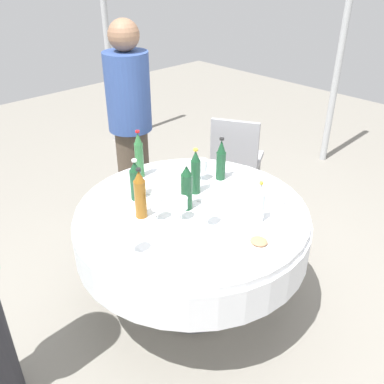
{
  "coord_description": "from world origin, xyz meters",
  "views": [
    {
      "loc": [
        1.52,
        -1.46,
        2.07
      ],
      "look_at": [
        0.0,
        0.0,
        0.85
      ],
      "focal_mm": 39.71,
      "sensor_mm": 36.0,
      "label": 1
    }
  ],
  "objects_px": {
    "plate_west": "(269,199)",
    "person_near": "(130,124)",
    "dining_table": "(192,229)",
    "bottle_green_east": "(139,155)",
    "bottle_clear_far": "(260,203)",
    "wine_glass_outer": "(202,166)",
    "wine_glass_right": "(157,204)",
    "wine_glass_south": "(181,204)",
    "bottle_amber_left": "(140,195)",
    "chair_east": "(236,156)",
    "bottle_dark_green_south": "(196,173)",
    "wine_glass_far": "(208,208)",
    "bottle_dark_green_near": "(136,181)",
    "plate_outer": "(259,243)",
    "bottle_dark_green_north": "(187,188)",
    "bottle_dark_green_right": "(221,160)",
    "plate_front": "(159,185)",
    "wine_glass_east": "(133,234)"
  },
  "relations": [
    {
      "from": "bottle_dark_green_near",
      "to": "wine_glass_right",
      "type": "height_order",
      "value": "bottle_dark_green_near"
    },
    {
      "from": "bottle_green_east",
      "to": "wine_glass_south",
      "type": "distance_m",
      "value": 0.6
    },
    {
      "from": "wine_glass_south",
      "to": "bottle_dark_green_right",
      "type": "bearing_deg",
      "value": 109.22
    },
    {
      "from": "bottle_dark_green_right",
      "to": "wine_glass_south",
      "type": "bearing_deg",
      "value": -70.78
    },
    {
      "from": "bottle_dark_green_north",
      "to": "plate_outer",
      "type": "relative_size",
      "value": 1.4
    },
    {
      "from": "plate_outer",
      "to": "bottle_dark_green_north",
      "type": "bearing_deg",
      "value": -177.34
    },
    {
      "from": "bottle_dark_green_north",
      "to": "plate_front",
      "type": "height_order",
      "value": "bottle_dark_green_north"
    },
    {
      "from": "bottle_amber_left",
      "to": "chair_east",
      "type": "bearing_deg",
      "value": 108.8
    },
    {
      "from": "bottle_amber_left",
      "to": "wine_glass_east",
      "type": "bearing_deg",
      "value": -44.45
    },
    {
      "from": "bottle_green_east",
      "to": "wine_glass_right",
      "type": "height_order",
      "value": "bottle_green_east"
    },
    {
      "from": "bottle_clear_far",
      "to": "wine_glass_south",
      "type": "distance_m",
      "value": 0.43
    },
    {
      "from": "bottle_dark_green_near",
      "to": "plate_west",
      "type": "relative_size",
      "value": 1.32
    },
    {
      "from": "bottle_dark_green_right",
      "to": "plate_front",
      "type": "height_order",
      "value": "bottle_dark_green_right"
    },
    {
      "from": "dining_table",
      "to": "person_near",
      "type": "relative_size",
      "value": 0.85
    },
    {
      "from": "wine_glass_far",
      "to": "bottle_clear_far",
      "type": "bearing_deg",
      "value": 54.4
    },
    {
      "from": "bottle_green_east",
      "to": "wine_glass_south",
      "type": "height_order",
      "value": "bottle_green_east"
    },
    {
      "from": "bottle_clear_far",
      "to": "bottle_amber_left",
      "type": "bearing_deg",
      "value": -137.59
    },
    {
      "from": "bottle_green_east",
      "to": "wine_glass_right",
      "type": "distance_m",
      "value": 0.55
    },
    {
      "from": "plate_front",
      "to": "chair_east",
      "type": "xyz_separation_m",
      "value": [
        -0.27,
        1.08,
        -0.23
      ]
    },
    {
      "from": "dining_table",
      "to": "bottle_amber_left",
      "type": "height_order",
      "value": "bottle_amber_left"
    },
    {
      "from": "dining_table",
      "to": "bottle_clear_far",
      "type": "bearing_deg",
      "value": 27.46
    },
    {
      "from": "bottle_dark_green_near",
      "to": "wine_glass_far",
      "type": "bearing_deg",
      "value": 12.51
    },
    {
      "from": "plate_outer",
      "to": "bottle_dark_green_near",
      "type": "bearing_deg",
      "value": -168.24
    },
    {
      "from": "bottle_dark_green_right",
      "to": "plate_front",
      "type": "bearing_deg",
      "value": -119.01
    },
    {
      "from": "bottle_amber_left",
      "to": "bottle_dark_green_south",
      "type": "relative_size",
      "value": 1.02
    },
    {
      "from": "bottle_dark_green_south",
      "to": "wine_glass_east",
      "type": "height_order",
      "value": "bottle_dark_green_south"
    },
    {
      "from": "plate_west",
      "to": "plate_front",
      "type": "relative_size",
      "value": 0.81
    },
    {
      "from": "bottle_dark_green_south",
      "to": "plate_front",
      "type": "xyz_separation_m",
      "value": [
        -0.22,
        -0.12,
        -0.13
      ]
    },
    {
      "from": "bottle_dark_green_right",
      "to": "bottle_dark_green_north",
      "type": "bearing_deg",
      "value": -74.54
    },
    {
      "from": "bottle_clear_far",
      "to": "bottle_dark_green_north",
      "type": "bearing_deg",
      "value": -151.77
    },
    {
      "from": "dining_table",
      "to": "bottle_green_east",
      "type": "distance_m",
      "value": 0.61
    },
    {
      "from": "plate_west",
      "to": "person_near",
      "type": "height_order",
      "value": "person_near"
    },
    {
      "from": "bottle_dark_green_north",
      "to": "plate_west",
      "type": "height_order",
      "value": "bottle_dark_green_north"
    },
    {
      "from": "wine_glass_south",
      "to": "wine_glass_right",
      "type": "bearing_deg",
      "value": -133.23
    },
    {
      "from": "bottle_dark_green_near",
      "to": "bottle_clear_far",
      "type": "distance_m",
      "value": 0.75
    },
    {
      "from": "bottle_dark_green_north",
      "to": "bottle_amber_left",
      "type": "bearing_deg",
      "value": -115.09
    },
    {
      "from": "bottle_dark_green_south",
      "to": "plate_west",
      "type": "xyz_separation_m",
      "value": [
        0.37,
        0.26,
        -0.13
      ]
    },
    {
      "from": "wine_glass_right",
      "to": "chair_east",
      "type": "xyz_separation_m",
      "value": [
        -0.55,
        1.33,
        -0.32
      ]
    },
    {
      "from": "bottle_clear_far",
      "to": "wine_glass_outer",
      "type": "xyz_separation_m",
      "value": [
        -0.56,
        0.11,
        -0.01
      ]
    },
    {
      "from": "dining_table",
      "to": "plate_front",
      "type": "xyz_separation_m",
      "value": [
        -0.34,
        0.03,
        0.16
      ]
    },
    {
      "from": "bottle_dark_green_south",
      "to": "wine_glass_right",
      "type": "relative_size",
      "value": 2.04
    },
    {
      "from": "wine_glass_outer",
      "to": "wine_glass_east",
      "type": "bearing_deg",
      "value": -68.63
    },
    {
      "from": "bottle_clear_far",
      "to": "chair_east",
      "type": "distance_m",
      "value": 1.37
    },
    {
      "from": "wine_glass_outer",
      "to": "plate_west",
      "type": "height_order",
      "value": "wine_glass_outer"
    },
    {
      "from": "wine_glass_south",
      "to": "wine_glass_east",
      "type": "relative_size",
      "value": 0.92
    },
    {
      "from": "bottle_amber_left",
      "to": "bottle_dark_green_north",
      "type": "xyz_separation_m",
      "value": [
        0.11,
        0.25,
        -0.01
      ]
    },
    {
      "from": "wine_glass_south",
      "to": "wine_glass_far",
      "type": "relative_size",
      "value": 0.91
    },
    {
      "from": "plate_front",
      "to": "plate_west",
      "type": "bearing_deg",
      "value": 32.17
    },
    {
      "from": "plate_outer",
      "to": "plate_front",
      "type": "relative_size",
      "value": 0.84
    },
    {
      "from": "bottle_amber_left",
      "to": "wine_glass_outer",
      "type": "xyz_separation_m",
      "value": [
        -0.07,
        0.56,
        -0.04
      ]
    }
  ]
}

